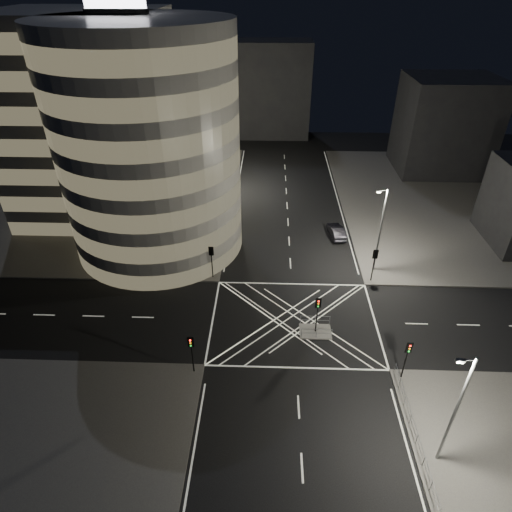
{
  "coord_description": "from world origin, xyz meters",
  "views": [
    {
      "loc": [
        -2.62,
        -31.62,
        28.64
      ],
      "look_at": [
        -3.96,
        6.92,
        3.0
      ],
      "focal_mm": 30.0,
      "sensor_mm": 36.0,
      "label": 1
    }
  ],
  "objects_px": {
    "street_lamp_left_near": "(210,212)",
    "street_lamp_right_near": "(455,409)",
    "traffic_signal_nl": "(191,348)",
    "traffic_signal_fr": "(375,260)",
    "street_lamp_right_far": "(380,228)",
    "central_island": "(315,331)",
    "traffic_signal_nr": "(407,354)",
    "traffic_signal_fl": "(211,256)",
    "traffic_signal_island": "(318,309)",
    "sedan": "(336,231)",
    "street_lamp_left_far": "(225,156)"
  },
  "relations": [
    {
      "from": "traffic_signal_fr",
      "to": "street_lamp_right_near",
      "type": "bearing_deg",
      "value": -88.25
    },
    {
      "from": "central_island",
      "to": "traffic_signal_island",
      "type": "distance_m",
      "value": 2.84
    },
    {
      "from": "street_lamp_right_far",
      "to": "sedan",
      "type": "distance_m",
      "value": 9.45
    },
    {
      "from": "traffic_signal_nr",
      "to": "street_lamp_left_far",
      "type": "relative_size",
      "value": 0.4
    },
    {
      "from": "street_lamp_right_far",
      "to": "sedan",
      "type": "height_order",
      "value": "street_lamp_right_far"
    },
    {
      "from": "traffic_signal_fl",
      "to": "traffic_signal_fr",
      "type": "distance_m",
      "value": 17.6
    },
    {
      "from": "street_lamp_left_near",
      "to": "street_lamp_right_near",
      "type": "height_order",
      "value": "same"
    },
    {
      "from": "street_lamp_right_near",
      "to": "sedan",
      "type": "xyz_separation_m",
      "value": [
        -3.34,
        30.42,
        -4.8
      ]
    },
    {
      "from": "traffic_signal_fl",
      "to": "street_lamp_left_near",
      "type": "distance_m",
      "value": 5.86
    },
    {
      "from": "street_lamp_left_far",
      "to": "street_lamp_right_far",
      "type": "xyz_separation_m",
      "value": [
        18.87,
        -21.0,
        0.0
      ]
    },
    {
      "from": "traffic_signal_nr",
      "to": "street_lamp_right_far",
      "type": "relative_size",
      "value": 0.4
    },
    {
      "from": "street_lamp_left_far",
      "to": "street_lamp_right_near",
      "type": "height_order",
      "value": "same"
    },
    {
      "from": "traffic_signal_fl",
      "to": "traffic_signal_nr",
      "type": "distance_m",
      "value": 22.24
    },
    {
      "from": "central_island",
      "to": "street_lamp_right_far",
      "type": "height_order",
      "value": "street_lamp_right_far"
    },
    {
      "from": "central_island",
      "to": "traffic_signal_nl",
      "type": "height_order",
      "value": "traffic_signal_nl"
    },
    {
      "from": "street_lamp_left_near",
      "to": "street_lamp_right_far",
      "type": "distance_m",
      "value": 19.11
    },
    {
      "from": "traffic_signal_nr",
      "to": "sedan",
      "type": "height_order",
      "value": "traffic_signal_nr"
    },
    {
      "from": "central_island",
      "to": "street_lamp_left_near",
      "type": "height_order",
      "value": "street_lamp_left_near"
    },
    {
      "from": "traffic_signal_nr",
      "to": "street_lamp_left_far",
      "type": "distance_m",
      "value": 41.15
    },
    {
      "from": "traffic_signal_nl",
      "to": "street_lamp_left_far",
      "type": "bearing_deg",
      "value": 90.99
    },
    {
      "from": "traffic_signal_fl",
      "to": "traffic_signal_nr",
      "type": "height_order",
      "value": "same"
    },
    {
      "from": "street_lamp_right_near",
      "to": "traffic_signal_island",
      "type": "bearing_deg",
      "value": 120.75
    },
    {
      "from": "traffic_signal_fl",
      "to": "street_lamp_left_near",
      "type": "xyz_separation_m",
      "value": [
        -0.64,
        5.2,
        2.63
      ]
    },
    {
      "from": "traffic_signal_nl",
      "to": "traffic_signal_fr",
      "type": "xyz_separation_m",
      "value": [
        17.6,
        13.6,
        0.0
      ]
    },
    {
      "from": "traffic_signal_fr",
      "to": "street_lamp_right_near",
      "type": "height_order",
      "value": "street_lamp_right_near"
    },
    {
      "from": "traffic_signal_fl",
      "to": "traffic_signal_fr",
      "type": "xyz_separation_m",
      "value": [
        17.6,
        0.0,
        0.0
      ]
    },
    {
      "from": "street_lamp_left_far",
      "to": "street_lamp_right_far",
      "type": "relative_size",
      "value": 1.0
    },
    {
      "from": "traffic_signal_island",
      "to": "street_lamp_right_near",
      "type": "height_order",
      "value": "street_lamp_right_near"
    },
    {
      "from": "central_island",
      "to": "street_lamp_left_far",
      "type": "distance_m",
      "value": 33.95
    },
    {
      "from": "traffic_signal_fr",
      "to": "sedan",
      "type": "height_order",
      "value": "traffic_signal_fr"
    },
    {
      "from": "central_island",
      "to": "street_lamp_right_near",
      "type": "height_order",
      "value": "street_lamp_right_near"
    },
    {
      "from": "traffic_signal_fr",
      "to": "street_lamp_left_far",
      "type": "relative_size",
      "value": 0.4
    },
    {
      "from": "street_lamp_right_far",
      "to": "street_lamp_right_near",
      "type": "height_order",
      "value": "same"
    },
    {
      "from": "traffic_signal_nl",
      "to": "traffic_signal_nr",
      "type": "xyz_separation_m",
      "value": [
        17.6,
        0.0,
        0.0
      ]
    },
    {
      "from": "traffic_signal_nl",
      "to": "traffic_signal_nr",
      "type": "bearing_deg",
      "value": 0.0
    },
    {
      "from": "street_lamp_left_near",
      "to": "traffic_signal_fr",
      "type": "bearing_deg",
      "value": -15.92
    },
    {
      "from": "traffic_signal_fr",
      "to": "street_lamp_left_near",
      "type": "height_order",
      "value": "street_lamp_left_near"
    },
    {
      "from": "street_lamp_right_far",
      "to": "traffic_signal_island",
      "type": "bearing_deg",
      "value": -125.3
    },
    {
      "from": "traffic_signal_fl",
      "to": "street_lamp_left_near",
      "type": "bearing_deg",
      "value": 96.97
    },
    {
      "from": "traffic_signal_fl",
      "to": "traffic_signal_island",
      "type": "distance_m",
      "value": 13.62
    },
    {
      "from": "street_lamp_right_far",
      "to": "street_lamp_left_near",
      "type": "bearing_deg",
      "value": 170.97
    },
    {
      "from": "traffic_signal_nl",
      "to": "street_lamp_right_far",
      "type": "xyz_separation_m",
      "value": [
        18.24,
        15.8,
        2.63
      ]
    },
    {
      "from": "sedan",
      "to": "street_lamp_left_far",
      "type": "bearing_deg",
      "value": -48.88
    },
    {
      "from": "central_island",
      "to": "traffic_signal_fl",
      "type": "distance_m",
      "value": 13.91
    },
    {
      "from": "central_island",
      "to": "street_lamp_left_far",
      "type": "xyz_separation_m",
      "value": [
        -11.44,
        31.5,
        5.47
      ]
    },
    {
      "from": "traffic_signal_nl",
      "to": "traffic_signal_fr",
      "type": "bearing_deg",
      "value": 37.69
    },
    {
      "from": "sedan",
      "to": "traffic_signal_nl",
      "type": "bearing_deg",
      "value": 49.61
    },
    {
      "from": "street_lamp_right_near",
      "to": "sedan",
      "type": "height_order",
      "value": "street_lamp_right_near"
    },
    {
      "from": "street_lamp_right_near",
      "to": "traffic_signal_fl",
      "type": "bearing_deg",
      "value": 131.24
    },
    {
      "from": "traffic_signal_fl",
      "to": "street_lamp_left_far",
      "type": "height_order",
      "value": "street_lamp_left_far"
    }
  ]
}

